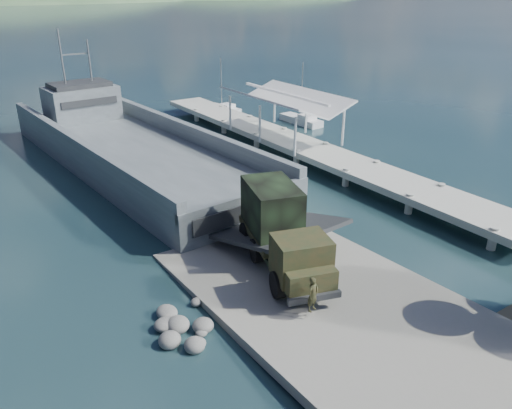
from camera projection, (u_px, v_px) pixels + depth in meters
name	position (u px, v px, depth m)	size (l,w,h in m)	color
ground	(315.00, 296.00, 24.23)	(1400.00, 1400.00, 0.00)	#18353A
boat_ramp	(329.00, 301.00, 23.37)	(10.00, 18.00, 0.50)	gray
shoreline_rocks	(197.00, 336.00, 21.43)	(3.20, 5.60, 0.90)	#5E5F5C
pier	(292.00, 136.00, 44.51)	(6.40, 44.00, 6.10)	#B4B4A9
landing_craft	(134.00, 155.00, 41.59)	(11.93, 38.25, 11.21)	#4F585E
military_truck	(281.00, 230.00, 25.42)	(4.80, 8.63, 3.84)	black
soldier	(313.00, 302.00, 21.50)	(0.59, 0.39, 1.61)	#232F1A
sailboat_near	(302.00, 120.00, 54.67)	(1.84, 5.62, 6.77)	white
sailboat_far	(223.00, 109.00, 59.75)	(2.47, 5.53, 6.50)	white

